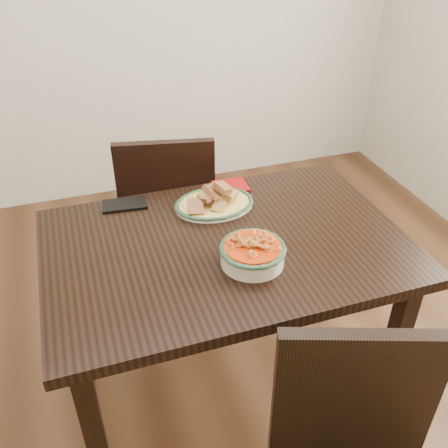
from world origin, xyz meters
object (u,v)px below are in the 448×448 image
object	(u,v)px
dining_table	(226,264)
chair_far	(168,209)
fish_plate	(214,197)
noodle_bowl	(253,251)
smartphone	(125,204)

from	to	relation	value
dining_table	chair_far	xyz separation A→B (m)	(-0.06, 0.66, -0.15)
dining_table	fish_plate	world-z (taller)	fish_plate
fish_plate	chair_far	bearing A→B (deg)	102.08
chair_far	fish_plate	xyz separation A→B (m)	(0.09, -0.43, 0.30)
chair_far	noodle_bowl	world-z (taller)	chair_far
fish_plate	smartphone	world-z (taller)	fish_plate
dining_table	fish_plate	bearing A→B (deg)	82.37
noodle_bowl	smartphone	bearing A→B (deg)	125.04
chair_far	fish_plate	size ratio (longest dim) A/B	3.03
fish_plate	smartphone	distance (m)	0.34
dining_table	fish_plate	xyz separation A→B (m)	(0.03, 0.23, 0.14)
dining_table	noodle_bowl	size ratio (longest dim) A/B	5.68
chair_far	noodle_bowl	xyz separation A→B (m)	(0.11, -0.79, 0.29)
chair_far	dining_table	bearing A→B (deg)	107.13
fish_plate	smartphone	bearing A→B (deg)	160.10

